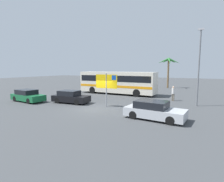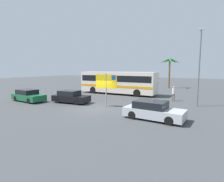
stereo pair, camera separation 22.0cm
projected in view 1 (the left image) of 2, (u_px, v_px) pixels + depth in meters
ground at (95, 108)px, 16.53m from camera, size 120.00×120.00×0.00m
bus_front_coach at (117, 82)px, 25.71m from camera, size 11.10×2.69×3.17m
ferry_sign at (107, 83)px, 16.87m from camera, size 2.20×0.19×3.20m
car_black at (71, 97)px, 19.08m from camera, size 4.07×2.05×1.32m
car_silver at (154, 110)px, 13.00m from camera, size 4.40×2.14×1.32m
car_green at (28, 96)px, 19.92m from camera, size 4.26×2.02×1.32m
pedestrian_by_bus at (173, 92)px, 20.27m from camera, size 0.32×0.32×1.67m
lamp_post_left_side at (199, 65)px, 17.11m from camera, size 0.56×0.20×7.39m
palm_tree_seaside at (169, 64)px, 33.25m from camera, size 3.84×3.72×5.63m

